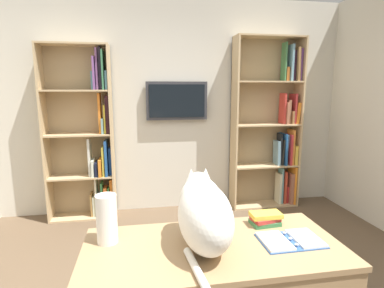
{
  "coord_description": "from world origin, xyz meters",
  "views": [
    {
      "loc": [
        0.47,
        1.72,
        1.57
      ],
      "look_at": [
        -0.03,
        -1.14,
        1.05
      ],
      "focal_mm": 28.56,
      "sensor_mm": 36.0,
      "label": 1
    }
  ],
  "objects_px": {
    "cat": "(203,211)",
    "open_binder": "(290,240)",
    "bookshelf_left": "(274,128)",
    "desk_book_stack": "(265,219)",
    "desk": "(214,268)",
    "paper_towel_roll": "(107,219)",
    "bookshelf_right": "(88,139)",
    "wall_mounted_tv": "(177,101)"
  },
  "relations": [
    {
      "from": "cat",
      "to": "open_binder",
      "type": "relative_size",
      "value": 1.96
    },
    {
      "from": "bookshelf_left",
      "to": "desk_book_stack",
      "type": "height_order",
      "value": "bookshelf_left"
    },
    {
      "from": "desk_book_stack",
      "to": "bookshelf_left",
      "type": "bearing_deg",
      "value": -115.61
    },
    {
      "from": "desk",
      "to": "open_binder",
      "type": "bearing_deg",
      "value": 178.87
    },
    {
      "from": "open_binder",
      "to": "paper_towel_roll",
      "type": "height_order",
      "value": "paper_towel_roll"
    },
    {
      "from": "bookshelf_right",
      "to": "desk",
      "type": "relative_size",
      "value": 1.52
    },
    {
      "from": "open_binder",
      "to": "desk_book_stack",
      "type": "distance_m",
      "value": 0.23
    },
    {
      "from": "bookshelf_right",
      "to": "open_binder",
      "type": "height_order",
      "value": "bookshelf_right"
    },
    {
      "from": "paper_towel_roll",
      "to": "desk",
      "type": "bearing_deg",
      "value": 164.37
    },
    {
      "from": "desk_book_stack",
      "to": "open_binder",
      "type": "bearing_deg",
      "value": 102.3
    },
    {
      "from": "desk",
      "to": "wall_mounted_tv",
      "type": "bearing_deg",
      "value": -92.58
    },
    {
      "from": "cat",
      "to": "bookshelf_left",
      "type": "bearing_deg",
      "value": -122.05
    },
    {
      "from": "bookshelf_left",
      "to": "desk_book_stack",
      "type": "distance_m",
      "value": 2.39
    },
    {
      "from": "bookshelf_right",
      "to": "cat",
      "type": "distance_m",
      "value": 2.5
    },
    {
      "from": "open_binder",
      "to": "desk_book_stack",
      "type": "xyz_separation_m",
      "value": [
        0.05,
        -0.22,
        0.03
      ]
    },
    {
      "from": "cat",
      "to": "desk",
      "type": "bearing_deg",
      "value": 143.33
    },
    {
      "from": "bookshelf_right",
      "to": "wall_mounted_tv",
      "type": "height_order",
      "value": "bookshelf_right"
    },
    {
      "from": "bookshelf_left",
      "to": "desk",
      "type": "relative_size",
      "value": 1.62
    },
    {
      "from": "wall_mounted_tv",
      "to": "open_binder",
      "type": "xyz_separation_m",
      "value": [
        -0.31,
        2.45,
        -0.66
      ]
    },
    {
      "from": "wall_mounted_tv",
      "to": "cat",
      "type": "bearing_deg",
      "value": 86.13
    },
    {
      "from": "bookshelf_left",
      "to": "paper_towel_roll",
      "type": "distance_m",
      "value": 2.95
    },
    {
      "from": "bookshelf_left",
      "to": "desk",
      "type": "xyz_separation_m",
      "value": [
        1.4,
        2.36,
        -0.42
      ]
    },
    {
      "from": "desk",
      "to": "paper_towel_roll",
      "type": "relative_size",
      "value": 5.15
    },
    {
      "from": "wall_mounted_tv",
      "to": "desk_book_stack",
      "type": "xyz_separation_m",
      "value": [
        -0.26,
        2.22,
        -0.63
      ]
    },
    {
      "from": "bookshelf_left",
      "to": "paper_towel_roll",
      "type": "bearing_deg",
      "value": 48.43
    },
    {
      "from": "bookshelf_right",
      "to": "wall_mounted_tv",
      "type": "relative_size",
      "value": 2.69
    },
    {
      "from": "desk",
      "to": "bookshelf_right",
      "type": "bearing_deg",
      "value": -67.36
    },
    {
      "from": "cat",
      "to": "paper_towel_roll",
      "type": "height_order",
      "value": "cat"
    },
    {
      "from": "open_binder",
      "to": "desk",
      "type": "bearing_deg",
      "value": -1.13
    },
    {
      "from": "desk",
      "to": "cat",
      "type": "distance_m",
      "value": 0.32
    },
    {
      "from": "bookshelf_right",
      "to": "paper_towel_roll",
      "type": "relative_size",
      "value": 7.81
    },
    {
      "from": "desk",
      "to": "cat",
      "type": "relative_size",
      "value": 2.11
    },
    {
      "from": "wall_mounted_tv",
      "to": "cat",
      "type": "xyz_separation_m",
      "value": [
        0.16,
        2.4,
        -0.48
      ]
    },
    {
      "from": "cat",
      "to": "desk_book_stack",
      "type": "relative_size",
      "value": 3.48
    },
    {
      "from": "desk",
      "to": "desk_book_stack",
      "type": "relative_size",
      "value": 7.35
    },
    {
      "from": "wall_mounted_tv",
      "to": "bookshelf_right",
      "type": "bearing_deg",
      "value": 4.31
    },
    {
      "from": "bookshelf_left",
      "to": "paper_towel_roll",
      "type": "xyz_separation_m",
      "value": [
        1.95,
        2.2,
        -0.16
      ]
    },
    {
      "from": "paper_towel_roll",
      "to": "desk_book_stack",
      "type": "distance_m",
      "value": 0.93
    },
    {
      "from": "cat",
      "to": "wall_mounted_tv",
      "type": "bearing_deg",
      "value": -93.87
    },
    {
      "from": "bookshelf_left",
      "to": "cat",
      "type": "bearing_deg",
      "value": 57.95
    },
    {
      "from": "cat",
      "to": "open_binder",
      "type": "bearing_deg",
      "value": 174.27
    },
    {
      "from": "bookshelf_left",
      "to": "cat",
      "type": "distance_m",
      "value": 2.74
    }
  ]
}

